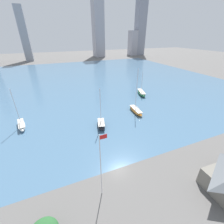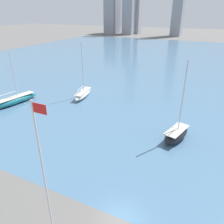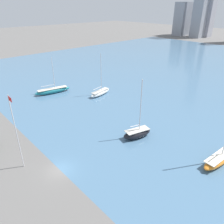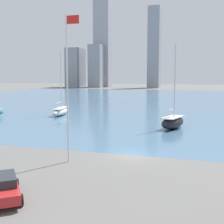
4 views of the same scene
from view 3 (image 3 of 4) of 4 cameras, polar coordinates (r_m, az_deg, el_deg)
ground_plane at (r=37.60m, az=-13.44°, el=-14.52°), size 500.00×500.00×0.00m
flag_pole at (r=36.33m, az=-23.78°, el=-4.52°), size 1.24×0.14×12.77m
sailboat_black at (r=44.22m, az=6.58°, el=-5.47°), size 3.86×6.50×12.10m
sailboat_teal at (r=68.15m, az=-15.22°, el=5.43°), size 4.03×10.84×10.71m
sailboat_orange at (r=41.71m, az=26.24°, el=-10.75°), size 2.90×8.83×15.54m
sailboat_white at (r=64.48m, az=-3.09°, el=5.13°), size 3.33×8.06×12.09m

